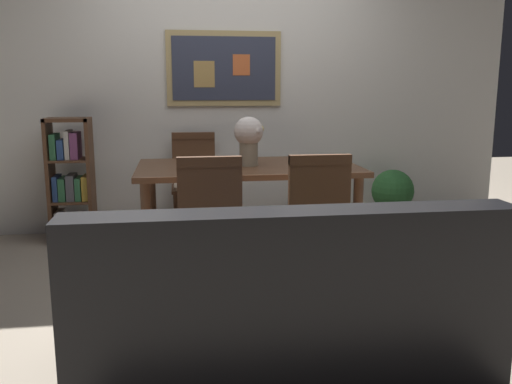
{
  "coord_description": "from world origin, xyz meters",
  "views": [
    {
      "loc": [
        -0.5,
        -3.44,
        1.31
      ],
      "look_at": [
        -0.01,
        -0.09,
        0.65
      ],
      "focal_mm": 38.1,
      "sensor_mm": 36.0,
      "label": 1
    }
  ],
  "objects": [
    {
      "name": "wall_back_with_painting",
      "position": [
        -0.0,
        1.6,
        1.3
      ],
      "size": [
        5.2,
        0.14,
        2.6
      ],
      "color": "silver",
      "rests_on": "ground_plane"
    },
    {
      "name": "bookshelf",
      "position": [
        -1.41,
        1.28,
        0.5
      ],
      "size": [
        0.36,
        0.28,
        1.05
      ],
      "color": "brown",
      "rests_on": "ground_plane"
    },
    {
      "name": "dining_chair_near_left",
      "position": [
        -0.32,
        -0.21,
        0.54
      ],
      "size": [
        0.4,
        0.41,
        0.91
      ],
      "color": "brown",
      "rests_on": "ground_plane"
    },
    {
      "name": "flower_vase",
      "position": [
        0.02,
        0.53,
        0.95
      ],
      "size": [
        0.22,
        0.22,
        0.36
      ],
      "color": "tan",
      "rests_on": "dining_table"
    },
    {
      "name": "leather_couch",
      "position": [
        -0.06,
        -1.19,
        0.31
      ],
      "size": [
        1.8,
        0.84,
        0.84
      ],
      "color": "black",
      "rests_on": "ground_plane"
    },
    {
      "name": "dining_chair_near_right",
      "position": [
        0.34,
        -0.21,
        0.54
      ],
      "size": [
        0.4,
        0.41,
        0.91
      ],
      "color": "brown",
      "rests_on": "ground_plane"
    },
    {
      "name": "dining_chair_far_left",
      "position": [
        -0.36,
        1.32,
        0.54
      ],
      "size": [
        0.4,
        0.41,
        0.91
      ],
      "color": "brown",
      "rests_on": "ground_plane"
    },
    {
      "name": "dining_table",
      "position": [
        0.01,
        0.55,
        0.65
      ],
      "size": [
        1.63,
        0.94,
        0.73
      ],
      "color": "brown",
      "rests_on": "ground_plane"
    },
    {
      "name": "ground_plane",
      "position": [
        0.0,
        0.0,
        0.0
      ],
      "size": [
        12.0,
        12.0,
        0.0
      ],
      "primitive_type": "plane",
      "color": "tan"
    },
    {
      "name": "potted_ivy",
      "position": [
        1.44,
        1.2,
        0.33
      ],
      "size": [
        0.38,
        0.38,
        0.58
      ],
      "color": "#4C4742",
      "rests_on": "ground_plane"
    }
  ]
}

